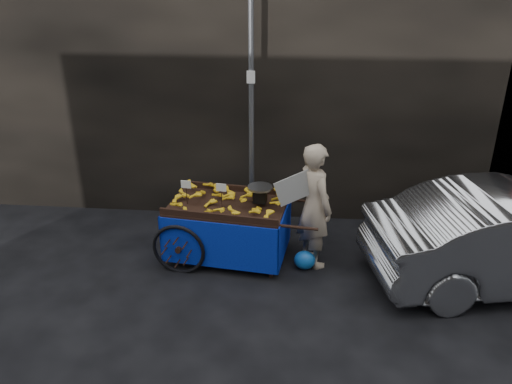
# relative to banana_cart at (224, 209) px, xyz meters

# --- Properties ---
(ground) EXTENTS (80.00, 80.00, 0.00)m
(ground) POSITION_rel_banana_cart_xyz_m (-0.02, -0.27, -0.75)
(ground) COLOR black
(ground) RESTS_ON ground
(building_wall) EXTENTS (13.50, 2.00, 5.00)m
(building_wall) POSITION_rel_banana_cart_xyz_m (0.38, 2.33, 1.75)
(building_wall) COLOR black
(building_wall) RESTS_ON ground
(street_pole) EXTENTS (0.12, 0.10, 4.00)m
(street_pole) POSITION_rel_banana_cart_xyz_m (0.28, 1.03, 1.26)
(street_pole) COLOR slate
(street_pole) RESTS_ON ground
(banana_cart) EXTENTS (2.34, 1.29, 1.21)m
(banana_cart) POSITION_rel_banana_cart_xyz_m (0.00, 0.00, 0.00)
(banana_cart) COLOR black
(banana_cart) RESTS_ON ground
(vendor) EXTENTS (0.91, 0.77, 1.78)m
(vendor) POSITION_rel_banana_cart_xyz_m (1.25, -0.05, 0.14)
(vendor) COLOR tan
(vendor) RESTS_ON ground
(plastic_bag) EXTENTS (0.30, 0.24, 0.27)m
(plastic_bag) POSITION_rel_banana_cart_xyz_m (1.15, -0.24, -0.61)
(plastic_bag) COLOR blue
(plastic_bag) RESTS_ON ground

